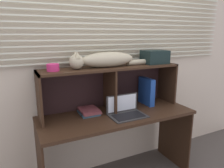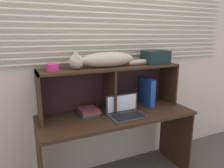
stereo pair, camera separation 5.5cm
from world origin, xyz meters
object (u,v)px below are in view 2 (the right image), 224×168
object	(u,v)px
laptop	(126,112)
storage_box	(156,57)
cat	(105,60)
book_stack	(89,111)
binder_upright	(147,91)
small_basket	(53,67)

from	to	relation	value
laptop	storage_box	xyz separation A→B (m)	(0.46, 0.19, 0.49)
storage_box	laptop	bearing A→B (deg)	-157.46
cat	storage_box	world-z (taller)	cat
laptop	book_stack	size ratio (longest dim) A/B	1.58
cat	binder_upright	distance (m)	0.63
cat	binder_upright	size ratio (longest dim) A/B	3.21
laptop	book_stack	bearing A→B (deg)	148.97
storage_box	small_basket	bearing A→B (deg)	180.00
cat	storage_box	bearing A→B (deg)	-0.00
binder_upright	storage_box	bearing A→B (deg)	0.00
small_basket	cat	bearing A→B (deg)	0.00
book_stack	small_basket	xyz separation A→B (m)	(-0.32, 0.00, 0.46)
binder_upright	small_basket	bearing A→B (deg)	180.00
book_stack	small_basket	size ratio (longest dim) A/B	2.02
book_stack	storage_box	bearing A→B (deg)	0.24
binder_upright	book_stack	size ratio (longest dim) A/B	1.37
cat	book_stack	xyz separation A→B (m)	(-0.18, -0.00, -0.50)
laptop	binder_upright	xyz separation A→B (m)	(0.37, 0.19, 0.11)
laptop	small_basket	world-z (taller)	small_basket
laptop	small_basket	size ratio (longest dim) A/B	3.19
book_stack	small_basket	bearing A→B (deg)	179.43
binder_upright	small_basket	world-z (taller)	small_basket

